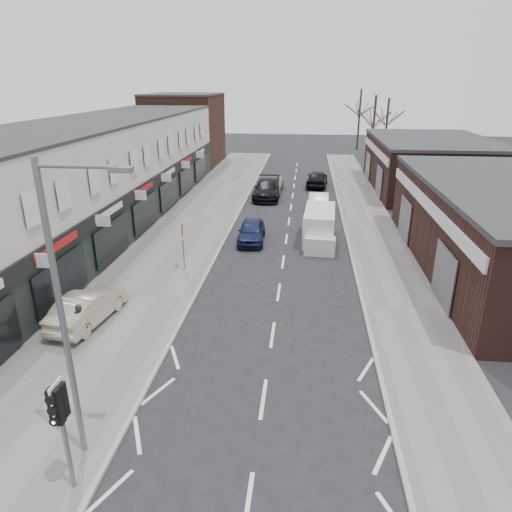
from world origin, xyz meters
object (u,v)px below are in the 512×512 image
(warning_sign, at_px, (183,233))
(parked_car_right_b, at_px, (317,178))
(parked_car_left_b, at_px, (267,189))
(sedan_on_pavement, at_px, (88,307))
(parked_car_right_a, at_px, (319,201))
(parked_car_left_c, at_px, (269,185))
(traffic_light, at_px, (60,412))
(white_van, at_px, (319,227))
(parked_car_left_a, at_px, (251,231))
(street_lamp, at_px, (66,303))
(pedestrian, at_px, (80,322))

(warning_sign, xyz_separation_m, parked_car_right_b, (7.36, 21.92, -1.40))
(parked_car_right_b, bearing_deg, parked_car_left_b, 53.76)
(sedan_on_pavement, height_order, parked_car_right_b, parked_car_right_b)
(parked_car_right_a, bearing_deg, parked_car_left_c, -48.59)
(traffic_light, xyz_separation_m, warning_sign, (-0.76, 14.02, -0.21))
(traffic_light, bearing_deg, white_van, 71.89)
(traffic_light, relative_size, warning_sign, 1.15)
(traffic_light, distance_m, sedan_on_pavement, 8.85)
(white_van, bearing_deg, warning_sign, -138.16)
(parked_car_right_b, bearing_deg, parked_car_left_c, 37.56)
(warning_sign, distance_m, parked_car_left_b, 17.18)
(sedan_on_pavement, relative_size, parked_car_right_b, 0.89)
(warning_sign, bearing_deg, parked_car_left_a, 60.81)
(traffic_light, height_order, sedan_on_pavement, traffic_light)
(street_lamp, distance_m, pedestrian, 7.25)
(parked_car_right_a, bearing_deg, sedan_on_pavement, 66.12)
(warning_sign, distance_m, pedestrian, 7.75)
(parked_car_right_a, bearing_deg, parked_car_left_b, -34.19)
(parked_car_left_a, height_order, parked_car_right_b, parked_car_right_b)
(parked_car_left_a, relative_size, parked_car_right_a, 0.93)
(pedestrian, bearing_deg, street_lamp, 100.86)
(traffic_light, relative_size, parked_car_left_a, 0.77)
(street_lamp, bearing_deg, parked_car_right_b, 79.04)
(traffic_light, bearing_deg, parked_car_right_b, 79.59)
(street_lamp, bearing_deg, parked_car_left_c, 85.83)
(parked_car_left_b, height_order, parked_car_right_a, parked_car_left_b)
(parked_car_left_c, bearing_deg, traffic_light, -92.51)
(white_van, distance_m, pedestrian, 16.14)
(pedestrian, height_order, parked_car_right_a, pedestrian)
(parked_car_left_c, bearing_deg, street_lamp, -92.88)
(warning_sign, distance_m, sedan_on_pavement, 6.66)
(warning_sign, bearing_deg, white_van, 38.57)
(parked_car_left_b, bearing_deg, parked_car_left_a, -90.59)
(parked_car_left_a, bearing_deg, parked_car_left_c, 87.69)
(parked_car_left_c, height_order, parked_car_right_a, parked_car_right_a)
(pedestrian, bearing_deg, white_van, -142.72)
(sedan_on_pavement, height_order, parked_car_left_b, parked_car_left_b)
(parked_car_left_c, bearing_deg, warning_sign, -97.52)
(traffic_light, height_order, parked_car_left_a, traffic_light)
(traffic_light, distance_m, pedestrian, 7.52)
(white_van, xyz_separation_m, pedestrian, (-9.47, -13.06, -0.09))
(sedan_on_pavement, xyz_separation_m, parked_car_left_c, (5.54, 25.06, -0.09))
(white_van, bearing_deg, parked_car_left_c, 111.03)
(sedan_on_pavement, distance_m, parked_car_right_a, 21.87)
(white_van, bearing_deg, parked_car_right_b, 92.80)
(sedan_on_pavement, height_order, parked_car_left_c, sedan_on_pavement)
(traffic_light, bearing_deg, parked_car_left_a, 83.50)
(sedan_on_pavement, relative_size, pedestrian, 2.75)
(parked_car_left_b, bearing_deg, sedan_on_pavement, -104.22)
(pedestrian, xyz_separation_m, parked_car_left_b, (5.20, 24.16, -0.07))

